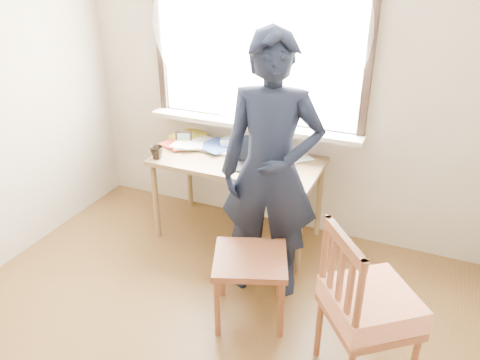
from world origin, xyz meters
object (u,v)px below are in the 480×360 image
at_px(mug_dark, 157,153).
at_px(side_chair, 367,306).
at_px(work_chair, 250,266).
at_px(mug_white, 227,144).
at_px(person, 271,171).
at_px(desk, 238,168).
at_px(laptop, 258,159).

height_order(mug_dark, side_chair, side_chair).
relative_size(work_chair, side_chair, 0.60).
bearing_deg(mug_white, person, -46.63).
xyz_separation_m(desk, laptop, (0.19, -0.04, 0.13)).
distance_m(mug_white, person, 0.95).
xyz_separation_m(laptop, person, (0.28, -0.47, 0.15)).
bearing_deg(mug_dark, person, -13.79).
bearing_deg(side_chair, person, 143.26).
distance_m(desk, person, 0.74).
bearing_deg(desk, mug_dark, -157.90).
bearing_deg(desk, work_chair, -61.61).
bearing_deg(laptop, work_chair, -71.36).
bearing_deg(laptop, person, -59.77).
distance_m(desk, laptop, 0.23).
relative_size(desk, side_chair, 1.35).
relative_size(laptop, person, 0.20).
height_order(laptop, mug_dark, laptop).
relative_size(laptop, work_chair, 0.64).
bearing_deg(mug_dark, laptop, 14.76).
bearing_deg(work_chair, person, 91.11).
height_order(laptop, person, person).
relative_size(side_chair, person, 0.54).
height_order(mug_white, work_chair, mug_white).
bearing_deg(side_chair, laptop, 135.02).
bearing_deg(side_chair, work_chair, 164.27).
xyz_separation_m(desk, work_chair, (0.47, -0.87, -0.24)).
xyz_separation_m(mug_dark, person, (1.07, -0.26, 0.15)).
relative_size(mug_white, side_chair, 0.11).
xyz_separation_m(mug_white, person, (0.64, -0.68, 0.16)).
bearing_deg(mug_white, work_chair, -58.15).
bearing_deg(mug_white, side_chair, -41.58).
xyz_separation_m(work_chair, side_chair, (0.77, -0.22, 0.12)).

